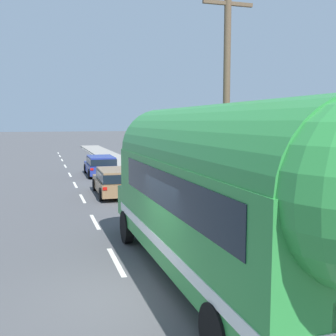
# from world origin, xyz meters

# --- Properties ---
(ground_plane) EXTENTS (300.00, 300.00, 0.00)m
(ground_plane) POSITION_xyz_m (0.00, 0.00, 0.00)
(ground_plane) COLOR #4C4C4F
(lane_markings) EXTENTS (3.78, 80.00, 0.01)m
(lane_markings) POSITION_xyz_m (2.57, 12.78, 0.00)
(lane_markings) COLOR silver
(lane_markings) RESTS_ON ground
(sidewalk_slab) EXTENTS (2.63, 90.00, 0.15)m
(sidewalk_slab) POSITION_xyz_m (4.97, 10.00, 0.07)
(sidewalk_slab) COLOR gray
(sidewalk_slab) RESTS_ON ground
(utility_pole) EXTENTS (1.80, 0.24, 8.50)m
(utility_pole) POSITION_xyz_m (4.34, 4.92, 4.42)
(utility_pole) COLOR brown
(utility_pole) RESTS_ON ground
(painted_bus) EXTENTS (2.66, 11.46, 4.12)m
(painted_bus) POSITION_xyz_m (1.83, -0.37, 2.30)
(painted_bus) COLOR #2D8C3D
(painted_bus) RESTS_ON ground
(car_lead) EXTENTS (1.98, 4.58, 1.37)m
(car_lead) POSITION_xyz_m (1.69, 12.41, 0.79)
(car_lead) COLOR olive
(car_lead) RESTS_ON ground
(car_second) EXTENTS (2.03, 4.65, 1.37)m
(car_second) POSITION_xyz_m (2.03, 20.48, 0.79)
(car_second) COLOR navy
(car_second) RESTS_ON ground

